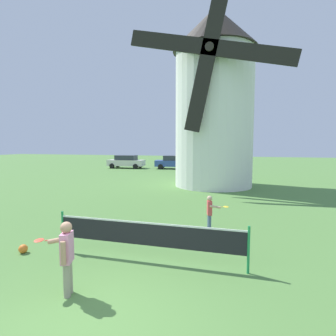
% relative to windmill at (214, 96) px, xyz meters
% --- Properties ---
extents(ground_plane, '(120.00, 120.00, 0.00)m').
position_rel_windmill_xyz_m(ground_plane, '(-0.52, -14.95, -6.18)').
color(ground_plane, '#517F3D').
extents(windmill, '(9.55, 6.01, 13.14)m').
position_rel_windmill_xyz_m(windmill, '(0.00, 0.00, 0.00)').
color(windmill, white).
rests_on(windmill, ground_plane).
extents(tennis_net, '(4.92, 0.06, 1.10)m').
position_rel_windmill_xyz_m(tennis_net, '(-0.36, -12.53, -5.50)').
color(tennis_net, '#238E4C').
rests_on(tennis_net, ground_plane).
extents(player_near, '(0.88, 0.47, 1.45)m').
position_rel_windmill_xyz_m(player_near, '(-1.33, -14.35, -5.36)').
color(player_near, '#9E937F').
rests_on(player_near, ground_plane).
extents(player_far, '(0.77, 0.39, 1.19)m').
position_rel_windmill_xyz_m(player_far, '(0.90, -9.73, -5.51)').
color(player_far, slate).
rests_on(player_far, ground_plane).
extents(stray_ball, '(0.23, 0.23, 0.23)m').
position_rel_windmill_xyz_m(stray_ball, '(-3.73, -12.96, -6.07)').
color(stray_ball, orange).
rests_on(stray_ball, ground_plane).
extents(parked_car_cream, '(4.44, 2.04, 1.56)m').
position_rel_windmill_xyz_m(parked_car_cream, '(-11.54, 10.92, -5.37)').
color(parked_car_cream, silver).
rests_on(parked_car_cream, ground_plane).
extents(parked_car_blue, '(4.66, 2.38, 1.56)m').
position_rel_windmill_xyz_m(parked_car_blue, '(-5.69, 11.60, -5.37)').
color(parked_car_blue, '#334C99').
rests_on(parked_car_blue, ground_plane).
extents(parked_car_black, '(4.03, 2.14, 1.56)m').
position_rel_windmill_xyz_m(parked_car_black, '(-0.35, 11.47, -5.37)').
color(parked_car_black, '#1E232D').
rests_on(parked_car_black, ground_plane).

